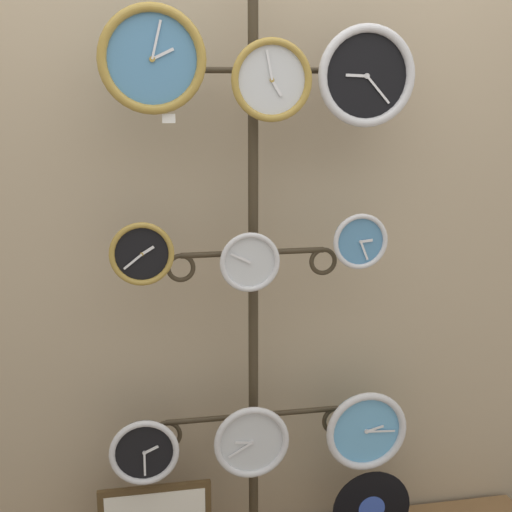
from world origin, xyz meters
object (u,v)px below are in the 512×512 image
clock_bottom_left (144,452)px  clock_middle_right (360,241)px  clock_middle_center (250,262)px  clock_bottom_right (366,431)px  display_stand (253,380)px  clock_top_right (366,76)px  clock_top_center (272,80)px  clock_middle_left (142,254)px  vinyl_record (371,508)px  clock_bottom_center (251,442)px  clock_top_left (152,59)px

clock_bottom_left → clock_middle_right: bearing=1.6°
clock_middle_center → clock_bottom_right: clock_middle_center is taller
display_stand → clock_top_right: bearing=-14.7°
clock_top_center → display_stand: bearing=112.1°
clock_middle_left → clock_bottom_right: size_ratio=0.69×
clock_bottom_right → vinyl_record: (0.04, 0.01, -0.32)m
clock_top_right → clock_middle_center: bearing=-177.5°
clock_middle_left → clock_bottom_left: (-0.02, -0.03, -0.67)m
clock_middle_left → clock_bottom_left: 0.67m
display_stand → clock_middle_right: bearing=-15.2°
clock_bottom_left → clock_bottom_right: clock_bottom_right is taller
clock_top_right → clock_bottom_left: (-0.74, -0.02, -1.22)m
display_stand → clock_top_right: 1.10m
clock_top_right → clock_middle_center: (-0.38, -0.02, -0.58)m
clock_top_right → clock_bottom_center: 1.27m
clock_top_center → clock_bottom_right: (0.35, 0.00, -1.21)m
clock_middle_center → vinyl_record: bearing=2.5°
vinyl_record → clock_bottom_center: bearing=-176.3°
clock_middle_left → vinyl_record: (0.80, -0.01, -1.00)m
clock_middle_center → clock_top_right: bearing=2.5°
display_stand → clock_middle_right: (0.34, -0.09, 0.51)m
display_stand → clock_bottom_center: display_stand is taller
clock_bottom_left → clock_bottom_center: size_ratio=0.89×
clock_bottom_left → clock_bottom_right: (0.78, 0.02, -0.01)m
clock_top_center → vinyl_record: clock_top_center is taller
display_stand → clock_bottom_right: 0.44m
clock_bottom_center → clock_middle_right: bearing=3.5°
clock_middle_right → clock_top_left: bearing=-179.5°
clock_middle_left → clock_middle_center: (0.34, -0.03, -0.04)m
clock_middle_left → clock_bottom_right: 1.02m
clock_middle_center → clock_middle_right: 0.38m
clock_bottom_center → clock_bottom_left: bearing=179.6°
clock_middle_left → clock_bottom_left: size_ratio=0.88×
clock_middle_center → clock_bottom_left: clock_middle_center is taller
clock_top_left → display_stand: bearing=17.1°
clock_middle_center → clock_bottom_left: bearing=-179.0°
clock_top_left → clock_top_right: (0.67, 0.01, -0.05)m
clock_top_left → clock_middle_left: size_ratio=1.57×
display_stand → clock_top_right: display_stand is taller
clock_middle_left → clock_middle_center: clock_middle_left is taller
clock_top_center → clock_top_right: bearing=1.2°
clock_bottom_left → clock_top_right: bearing=1.8°
clock_top_center → clock_middle_left: size_ratio=1.24×
clock_middle_center → display_stand: bearing=73.3°
clock_top_right → clock_middle_right: clock_top_right is taller
clock_top_center → clock_middle_right: 0.60m
display_stand → clock_top_left: bearing=-162.9°
clock_middle_right → clock_bottom_center: size_ratio=0.72×
clock_bottom_center → clock_bottom_right: size_ratio=0.88×
clock_bottom_right → vinyl_record: bearing=11.3°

